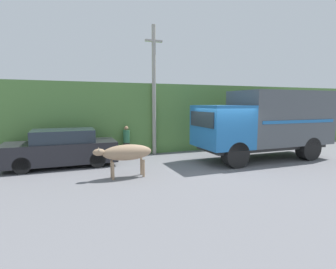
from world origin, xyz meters
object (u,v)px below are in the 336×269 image
Objects in this scene: brown_cow at (126,153)px; utility_pole at (154,89)px; parked_suv at (62,148)px; pedestrian_on_hill at (126,140)px; cargo_truck at (267,122)px.

brown_cow is 0.32× the size of utility_pole.
parked_suv is (-2.23, 2.71, -0.14)m from brown_cow.
pedestrian_on_hill is (3.03, 1.06, 0.08)m from parked_suv.
parked_suv is 5.41m from utility_pole.
cargo_truck is at bearing -33.31° from utility_pole.
brown_cow is (-7.02, -0.78, -0.91)m from cargo_truck.
parked_suv reaches higher than pedestrian_on_hill.
cargo_truck is 4.28× the size of pedestrian_on_hill.
cargo_truck is 5.86m from utility_pole.
brown_cow is 0.47× the size of parked_suv.
brown_cow is 3.51m from parked_suv.
cargo_truck is at bearing 135.40° from pedestrian_on_hill.
brown_cow is at bearing -120.96° from utility_pole.
pedestrian_on_hill is (-6.22, 2.99, -0.97)m from cargo_truck.
pedestrian_on_hill is at bearing 156.32° from cargo_truck.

